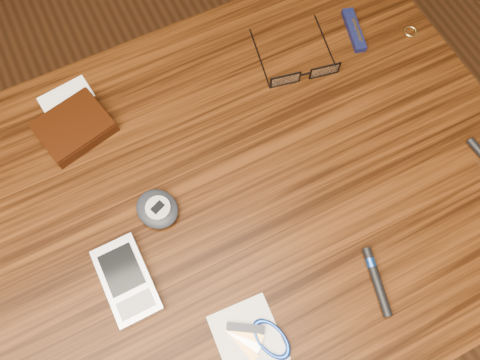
{
  "coord_description": "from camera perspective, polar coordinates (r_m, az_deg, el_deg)",
  "views": [
    {
      "loc": [
        -0.07,
        -0.23,
        1.44
      ],
      "look_at": [
        0.05,
        0.02,
        0.76
      ],
      "focal_mm": 35.0,
      "sensor_mm": 36.0,
      "label": 1
    }
  ],
  "objects": [
    {
      "name": "ground",
      "position": [
        1.46,
        -1.43,
        -12.47
      ],
      "size": [
        3.8,
        3.8,
        0.0
      ],
      "primitive_type": "plane",
      "color": "#472814",
      "rests_on": "ground"
    },
    {
      "name": "gold_ring",
      "position": [
        0.94,
        20.07,
        16.63
      ],
      "size": [
        0.03,
        0.03,
        0.0
      ],
      "primitive_type": "torus",
      "rotation": [
        0.0,
        0.0,
        0.17
      ],
      "color": "#E2C26F",
      "rests_on": "desk"
    },
    {
      "name": "notepad_keys",
      "position": [
        0.69,
        2.4,
        -18.7
      ],
      "size": [
        0.11,
        0.1,
        0.01
      ],
      "color": "white",
      "rests_on": "desk"
    },
    {
      "name": "black_blue_pen",
      "position": [
        0.72,
        16.27,
        -11.52
      ],
      "size": [
        0.04,
        0.1,
        0.01
      ],
      "color": "black",
      "rests_on": "desk"
    },
    {
      "name": "pda_phone",
      "position": [
        0.71,
        -13.65,
        -11.77
      ],
      "size": [
        0.07,
        0.12,
        0.02
      ],
      "color": "silver",
      "rests_on": "desk"
    },
    {
      "name": "eyeglasses",
      "position": [
        0.83,
        7.75,
        12.9
      ],
      "size": [
        0.15,
        0.15,
        0.03
      ],
      "color": "black",
      "rests_on": "desk"
    },
    {
      "name": "desk",
      "position": [
        0.83,
        -2.47,
        -5.17
      ],
      "size": [
        1.0,
        0.7,
        0.75
      ],
      "color": "#3B1C09",
      "rests_on": "ground"
    },
    {
      "name": "pocket_knife",
      "position": [
        0.91,
        13.72,
        17.33
      ],
      "size": [
        0.04,
        0.09,
        0.01
      ],
      "color": "#0E1036",
      "rests_on": "desk"
    },
    {
      "name": "pedometer",
      "position": [
        0.72,
        -10.05,
        -3.47
      ],
      "size": [
        0.08,
        0.09,
        0.03
      ],
      "color": "black",
      "rests_on": "desk"
    },
    {
      "name": "wallet_and_card",
      "position": [
        0.81,
        -19.57,
        6.19
      ],
      "size": [
        0.13,
        0.16,
        0.02
      ],
      "color": "black",
      "rests_on": "desk"
    }
  ]
}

